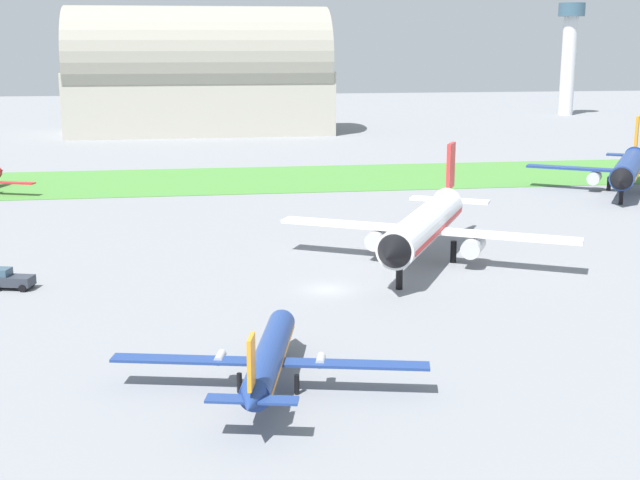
# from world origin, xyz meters

# --- Properties ---
(ground_plane) EXTENTS (600.00, 600.00, 0.00)m
(ground_plane) POSITION_xyz_m (0.00, 0.00, 0.00)
(ground_plane) COLOR gray
(grass_taxiway_strip) EXTENTS (360.00, 28.00, 0.08)m
(grass_taxiway_strip) POSITION_xyz_m (0.00, 65.84, 0.04)
(grass_taxiway_strip) COLOR #478438
(grass_taxiway_strip) RESTS_ON ground_plane
(airplane_midfield_jet) EXTENTS (28.86, 28.80, 11.17)m
(airplane_midfield_jet) POSITION_xyz_m (11.62, 8.42, 4.02)
(airplane_midfield_jet) COLOR white
(airplane_midfield_jet) RESTS_ON ground_plane
(airplane_parked_jet_far) EXTENTS (26.83, 26.86, 10.76)m
(airplane_parked_jet_far) POSITION_xyz_m (53.30, 44.44, 3.87)
(airplane_parked_jet_far) COLOR navy
(airplane_parked_jet_far) RESTS_ON ground_plane
(airplane_foreground_turboprop) EXTENTS (20.93, 18.03, 6.35)m
(airplane_foreground_turboprop) POSITION_xyz_m (-7.55, -22.62, 2.32)
(airplane_foreground_turboprop) COLOR navy
(airplane_foreground_turboprop) RESTS_ON ground_plane
(pushback_tug_midfield) EXTENTS (3.95, 2.85, 1.95)m
(pushback_tug_midfield) POSITION_xyz_m (-29.19, 4.69, 0.91)
(pushback_tug_midfield) COLOR #2D333D
(pushback_tug_midfield) RESTS_ON ground_plane
(hangar_distant) EXTENTS (64.46, 26.28, 30.91)m
(hangar_distant) POSITION_xyz_m (-9.48, 141.59, 14.22)
(hangar_distant) COLOR #B2AD9E
(hangar_distant) RESTS_ON ground_plane
(control_tower) EXTENTS (8.00, 8.00, 33.86)m
(control_tower) POSITION_xyz_m (103.87, 179.17, 20.13)
(control_tower) COLOR silver
(control_tower) RESTS_ON ground_plane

